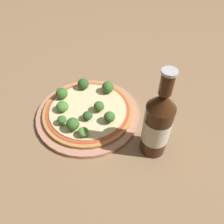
{
  "coord_description": "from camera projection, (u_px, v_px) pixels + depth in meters",
  "views": [
    {
      "loc": [
        0.23,
        -0.37,
        0.47
      ],
      "look_at": [
        0.06,
        -0.03,
        0.06
      ],
      "focal_mm": 35.0,
      "sensor_mm": 36.0,
      "label": 1
    }
  ],
  "objects": [
    {
      "name": "broccoli_floret_5",
      "position": [
        83.0,
        132.0,
        0.54
      ],
      "size": [
        0.03,
        0.03,
        0.02
      ],
      "color": "#89A866",
      "rests_on": "pizza"
    },
    {
      "name": "ground_plane",
      "position": [
        97.0,
        113.0,
        0.64
      ],
      "size": [
        3.0,
        3.0,
        0.0
      ],
      "primitive_type": "plane",
      "color": "#846647"
    },
    {
      "name": "broccoli_floret_6",
      "position": [
        62.0,
        120.0,
        0.57
      ],
      "size": [
        0.02,
        0.02,
        0.02
      ],
      "color": "#89A866",
      "rests_on": "pizza"
    },
    {
      "name": "broccoli_floret_3",
      "position": [
        83.0,
        84.0,
        0.66
      ],
      "size": [
        0.03,
        0.03,
        0.03
      ],
      "color": "#89A866",
      "rests_on": "pizza"
    },
    {
      "name": "plate",
      "position": [
        88.0,
        114.0,
        0.63
      ],
      "size": [
        0.29,
        0.29,
        0.01
      ],
      "color": "tan",
      "rests_on": "ground_plane"
    },
    {
      "name": "broccoli_floret_2",
      "position": [
        109.0,
        117.0,
        0.57
      ],
      "size": [
        0.03,
        0.03,
        0.03
      ],
      "color": "#89A866",
      "rests_on": "pizza"
    },
    {
      "name": "broccoli_floret_4",
      "position": [
        73.0,
        124.0,
        0.55
      ],
      "size": [
        0.03,
        0.03,
        0.04
      ],
      "color": "#89A866",
      "rests_on": "pizza"
    },
    {
      "name": "broccoli_floret_7",
      "position": [
        108.0,
        87.0,
        0.65
      ],
      "size": [
        0.04,
        0.04,
        0.04
      ],
      "color": "#89A866",
      "rests_on": "pizza"
    },
    {
      "name": "broccoli_floret_9",
      "position": [
        86.0,
        115.0,
        0.58
      ],
      "size": [
        0.03,
        0.03,
        0.02
      ],
      "color": "#89A866",
      "rests_on": "pizza"
    },
    {
      "name": "broccoli_floret_1",
      "position": [
        62.0,
        107.0,
        0.6
      ],
      "size": [
        0.03,
        0.03,
        0.03
      ],
      "color": "#89A866",
      "rests_on": "pizza"
    },
    {
      "name": "pizza",
      "position": [
        88.0,
        111.0,
        0.62
      ],
      "size": [
        0.25,
        0.25,
        0.01
      ],
      "color": "#B77F42",
      "rests_on": "plate"
    },
    {
      "name": "broccoli_floret_0",
      "position": [
        99.0,
        106.0,
        0.6
      ],
      "size": [
        0.03,
        0.03,
        0.03
      ],
      "color": "#89A866",
      "rests_on": "pizza"
    },
    {
      "name": "beer_bottle",
      "position": [
        157.0,
        124.0,
        0.49
      ],
      "size": [
        0.06,
        0.06,
        0.24
      ],
      "color": "#381E0F",
      "rests_on": "ground_plane"
    },
    {
      "name": "broccoli_floret_8",
      "position": [
        62.0,
        93.0,
        0.64
      ],
      "size": [
        0.03,
        0.03,
        0.03
      ],
      "color": "#89A866",
      "rests_on": "pizza"
    }
  ]
}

